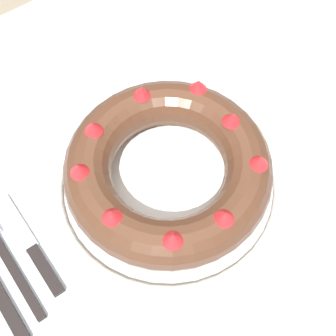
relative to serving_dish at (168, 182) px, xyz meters
The scene contains 7 objects.
ground_plane 0.77m from the serving_dish, 19.80° to the right, with size 8.00×8.00×0.00m, color gray.
dining_table 0.10m from the serving_dish, 19.80° to the right, with size 1.55×0.93×0.75m.
serving_dish is the anchor object (origin of this frame).
bundt_cake 0.04m from the serving_dish, 112.59° to the right, with size 0.29×0.29×0.08m.
fork 0.24m from the serving_dish, 168.02° to the left, with size 0.02×0.19×0.01m.
cake_knife 0.21m from the serving_dish, behind, with size 0.02×0.17×0.01m.
napkin 0.30m from the serving_dish, ahead, with size 0.18×0.12×0.00m, color beige.
Camera 1 is at (-0.20, -0.24, 1.36)m, focal length 50.00 mm.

